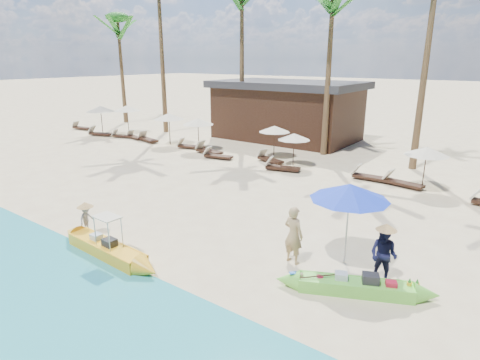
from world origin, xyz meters
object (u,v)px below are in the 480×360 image
Objects in this scene: blue_umbrella at (350,192)px; yellow_canoe at (106,249)px; green_canoe at (355,286)px; tourist at (293,235)px.

yellow_canoe is at bearing -146.85° from blue_umbrella.
blue_umbrella is at bearing 96.59° from green_canoe.
green_canoe is at bearing 22.27° from yellow_canoe.
green_canoe is 2.64m from blue_umbrella.
tourist is at bearing -143.12° from blue_umbrella.
blue_umbrella is at bearing -134.88° from tourist.
tourist is at bearing 34.36° from yellow_canoe.
tourist is at bearing 141.85° from green_canoe.
tourist is 2.06m from blue_umbrella.
blue_umbrella reaches higher than tourist.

